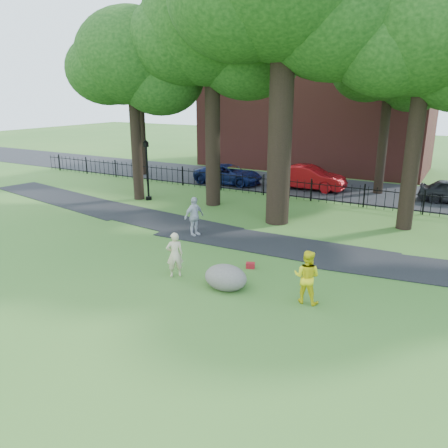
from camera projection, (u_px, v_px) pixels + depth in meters
The scene contains 15 objects.
ground at pixel (199, 272), 15.35m from camera, with size 120.00×120.00×0.00m, color #326523.
footpath at pixel (270, 244), 18.13m from camera, with size 36.00×2.60×0.03m, color black.
street at pixel (330, 188), 28.68m from camera, with size 80.00×7.00×0.02m, color black.
iron_fence at pixel (311, 191), 25.18m from camera, with size 44.00×0.04×1.20m.
brick_building at pixel (316, 93), 35.50m from camera, with size 18.00×8.00×12.00m, color maroon.
tree_row at pixel (306, 44), 19.75m from camera, with size 26.82×7.96×12.42m.
woman at pixel (175, 255), 14.76m from camera, with size 0.57×0.38×1.57m, color beige.
man at pixel (307, 277), 12.90m from camera, with size 0.80×0.62×1.64m, color yellow.
pedestrian at pixel (194, 217), 18.97m from camera, with size 1.02×0.42×1.74m, color silver.
boulder at pixel (226, 276), 13.97m from camera, with size 1.42×1.07×0.83m, color #5F5D4F.
lamppost at pixel (147, 171), 25.13m from camera, with size 0.35×0.35×3.50m.
backpack at pixel (238, 279), 14.40m from camera, with size 0.38×0.24×0.28m, color black.
red_bag at pixel (250, 265), 15.62m from camera, with size 0.31×0.19×0.21m, color maroon.
red_sedan at pixel (309, 178), 28.18m from camera, with size 1.64×4.70×1.55m, color #9B0B0F.
navy_van at pixel (228, 174), 29.94m from camera, with size 2.18×4.72×1.31m, color #0E1949.
Camera 1 is at (7.76, -11.94, 6.05)m, focal length 35.00 mm.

